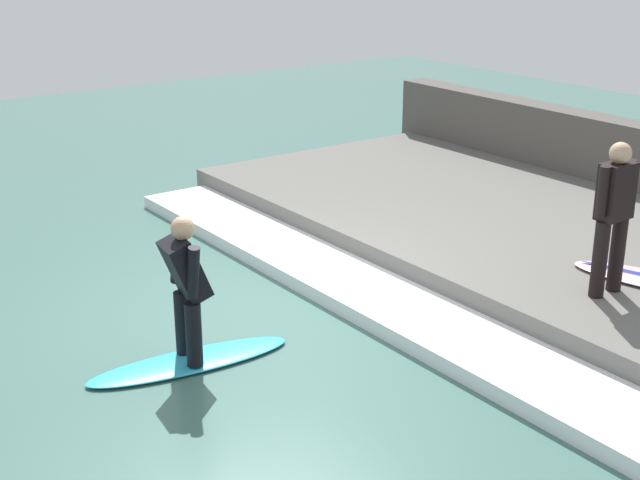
{
  "coord_description": "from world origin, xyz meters",
  "views": [
    {
      "loc": [
        -4.95,
        -7.42,
        3.98
      ],
      "look_at": [
        0.44,
        0.0,
        0.7
      ],
      "focal_mm": 50.0,
      "sensor_mm": 36.0,
      "label": 1
    }
  ],
  "objects": [
    {
      "name": "surfboard_riding",
      "position": [
        -1.48,
        -0.54,
        0.03
      ],
      "size": [
        2.06,
        0.77,
        0.06
      ],
      "color": "#2DADD1",
      "rests_on": "ground_plane"
    },
    {
      "name": "back_wall",
      "position": [
        6.0,
        0.0,
        0.64
      ],
      "size": [
        0.5,
        9.46,
        1.28
      ],
      "primitive_type": "cube",
      "color": "#544F49",
      "rests_on": "ground_plane"
    },
    {
      "name": "ground_plane",
      "position": [
        0.0,
        0.0,
        0.0
      ],
      "size": [
        28.0,
        28.0,
        0.0
      ],
      "primitive_type": "plane",
      "color": "#426B60"
    },
    {
      "name": "surfer_riding",
      "position": [
        -1.48,
        -0.54,
        0.85
      ],
      "size": [
        0.46,
        0.62,
        1.42
      ],
      "color": "black",
      "rests_on": "surfboard_riding"
    },
    {
      "name": "surfer_waiting_near",
      "position": [
        2.41,
        -2.3,
        1.27
      ],
      "size": [
        0.54,
        0.23,
        1.59
      ],
      "color": "black",
      "rests_on": "concrete_ledge"
    },
    {
      "name": "wave_foam_crest",
      "position": [
        0.85,
        0.0,
        0.08
      ],
      "size": [
        1.01,
        8.56,
        0.17
      ],
      "primitive_type": "cube",
      "color": "white",
      "rests_on": "ground_plane"
    },
    {
      "name": "concrete_ledge",
      "position": [
        3.55,
        0.0,
        0.18
      ],
      "size": [
        4.4,
        9.01,
        0.37
      ],
      "primitive_type": "cube",
      "color": "#66635E",
      "rests_on": "ground_plane"
    }
  ]
}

